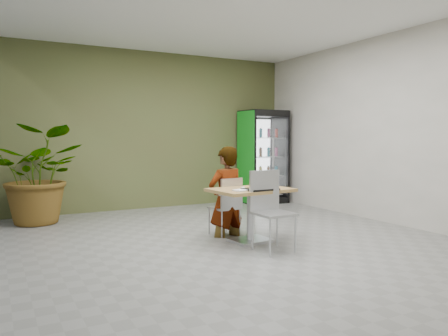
{
  "coord_description": "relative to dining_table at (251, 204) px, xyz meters",
  "views": [
    {
      "loc": [
        -2.93,
        -5.11,
        1.45
      ],
      "look_at": [
        0.11,
        0.6,
        1.0
      ],
      "focal_mm": 35.0,
      "sensor_mm": 36.0,
      "label": 1
    }
  ],
  "objects": [
    {
      "name": "ground",
      "position": [
        -0.21,
        -0.0,
        -0.54
      ],
      "size": [
        7.0,
        7.0,
        0.0
      ],
      "primitive_type": "plane",
      "color": "gray",
      "rests_on": "ground"
    },
    {
      "name": "room_envelope",
      "position": [
        -0.21,
        -0.0,
        1.06
      ],
      "size": [
        6.0,
        7.0,
        3.2
      ],
      "primitive_type": null,
      "color": "#B9B5A6",
      "rests_on": "ground"
    },
    {
      "name": "dining_table",
      "position": [
        0.0,
        0.0,
        0.0
      ],
      "size": [
        1.13,
        0.84,
        0.75
      ],
      "rotation": [
        0.0,
        0.0,
        0.09
      ],
      "color": "#9F7E44",
      "rests_on": "ground"
    },
    {
      "name": "chair_far",
      "position": [
        -0.1,
        0.48,
        -0.03
      ],
      "size": [
        0.43,
        0.44,
        0.86
      ],
      "rotation": [
        0.0,
        0.0,
        3.28
      ],
      "color": "silver",
      "rests_on": "ground"
    },
    {
      "name": "chair_near",
      "position": [
        -0.0,
        -0.46,
        0.06
      ],
      "size": [
        0.46,
        0.47,
        1.03
      ],
      "rotation": [
        0.0,
        0.0,
        0.02
      ],
      "color": "silver",
      "rests_on": "ground"
    },
    {
      "name": "seated_woman",
      "position": [
        -0.11,
        0.52,
        -0.03
      ],
      "size": [
        0.65,
        0.47,
        1.62
      ],
      "primitive_type": "imported",
      "rotation": [
        0.0,
        0.0,
        3.28
      ],
      "color": "black",
      "rests_on": "ground"
    },
    {
      "name": "pizza_plate",
      "position": [
        -0.0,
        0.03,
        0.23
      ],
      "size": [
        0.28,
        0.22,
        0.03
      ],
      "color": "white",
      "rests_on": "dining_table"
    },
    {
      "name": "soda_cup",
      "position": [
        0.29,
        0.01,
        0.29
      ],
      "size": [
        0.08,
        0.08,
        0.15
      ],
      "color": "white",
      "rests_on": "dining_table"
    },
    {
      "name": "napkin_stack",
      "position": [
        -0.28,
        -0.2,
        0.22
      ],
      "size": [
        0.19,
        0.19,
        0.02
      ],
      "primitive_type": "cube",
      "rotation": [
        0.0,
        0.0,
        0.32
      ],
      "color": "white",
      "rests_on": "dining_table"
    },
    {
      "name": "cafeteria_tray",
      "position": [
        0.02,
        -0.21,
        0.23
      ],
      "size": [
        0.45,
        0.34,
        0.02
      ],
      "primitive_type": "cube",
      "rotation": [
        0.0,
        0.0,
        0.07
      ],
      "color": "black",
      "rests_on": "dining_table"
    },
    {
      "name": "beverage_fridge",
      "position": [
        2.2,
        3.05,
        0.49
      ],
      "size": [
        0.94,
        0.73,
        2.05
      ],
      "rotation": [
        0.0,
        0.0,
        0.01
      ],
      "color": "black",
      "rests_on": "ground"
    },
    {
      "name": "potted_plant",
      "position": [
        -2.44,
        2.8,
        0.3
      ],
      "size": [
        1.87,
        1.76,
        1.67
      ],
      "primitive_type": "imported",
      "rotation": [
        0.0,
        0.0,
        -0.38
      ],
      "color": "#2C5923",
      "rests_on": "ground"
    }
  ]
}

